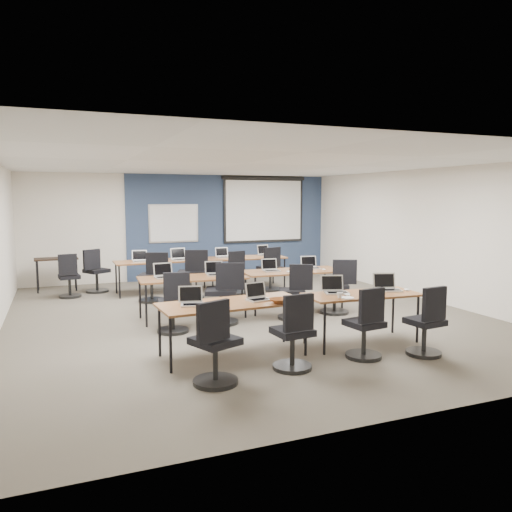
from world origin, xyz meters
name	(u,v)px	position (x,y,z in m)	size (l,w,h in m)	color
floor	(246,316)	(0.00, 0.00, 0.00)	(8.00, 9.00, 0.02)	#6B6354
ceiling	(245,163)	(0.00, 0.00, 2.70)	(8.00, 9.00, 0.02)	white
wall_back	(185,227)	(0.00, 4.50, 1.35)	(8.00, 0.04, 2.70)	beige
wall_front	(415,279)	(0.00, -4.50, 1.35)	(8.00, 0.04, 2.70)	beige
wall_right	(427,235)	(4.00, 0.00, 1.35)	(0.04, 9.00, 2.70)	beige
blue_accent_panel	(230,226)	(1.25, 4.47, 1.35)	(5.50, 0.04, 2.70)	#3D5977
whiteboard	(174,223)	(-0.30, 4.43, 1.45)	(1.28, 0.03, 0.98)	silver
projector_screen	(264,206)	(2.20, 4.41, 1.89)	(2.40, 0.10, 1.82)	black
training_table_front_left	(233,305)	(-0.97, -2.09, 0.69)	(1.94, 0.81, 0.73)	#A15C33
training_table_front_right	(362,297)	(0.97, -2.21, 0.68)	(1.67, 0.69, 0.73)	#A16A2D
training_table_mid_left	(193,279)	(-0.92, 0.18, 0.69)	(1.85, 0.77, 0.73)	brown
training_table_mid_right	(292,273)	(1.05, 0.24, 0.69)	(1.92, 0.80, 0.73)	#A5653B
training_table_back_left	(156,263)	(-1.09, 2.70, 0.68)	(1.77, 0.74, 0.73)	brown
training_table_back_right	(245,259)	(0.95, 2.59, 0.69)	(1.88, 0.78, 0.73)	#9E6C3F
laptop_0	(192,300)	(-1.50, -2.04, 0.79)	(0.31, 0.27, 0.24)	#A3A3AA
mouse_0	(214,307)	(-1.30, -2.32, 0.74)	(0.05, 0.09, 0.03)	white
task_chair_0	(215,350)	(-1.50, -3.01, 0.41)	(0.55, 0.52, 1.00)	black
laptop_1	(258,296)	(-0.60, -2.07, 0.79)	(0.30, 0.26, 0.23)	#ADAEBB
mouse_1	(279,303)	(-0.43, -2.38, 0.74)	(0.06, 0.10, 0.03)	white
task_chair_1	(294,338)	(-0.46, -2.89, 0.40)	(0.49, 0.49, 0.97)	black
laptop_2	(335,289)	(0.63, -2.03, 0.79)	(0.34, 0.28, 0.25)	#A8A8A8
mouse_2	(347,295)	(0.69, -2.26, 0.74)	(0.07, 0.10, 0.04)	white
task_chair_2	(366,329)	(0.61, -2.85, 0.40)	(0.48, 0.48, 0.96)	black
laptop_3	(388,286)	(1.46, -2.14, 0.79)	(0.34, 0.29, 0.25)	#ABABB7
mouse_3	(407,290)	(1.72, -2.26, 0.74)	(0.07, 0.10, 0.04)	white
task_chair_3	(427,327)	(1.44, -3.05, 0.39)	(0.47, 0.47, 0.96)	black
laptop_4	(164,274)	(-1.40, 0.30, 0.79)	(0.33, 0.28, 0.25)	silver
mouse_4	(174,278)	(-1.25, 0.16, 0.74)	(0.06, 0.10, 0.04)	white
task_chair_4	(174,308)	(-1.45, -0.67, 0.40)	(0.50, 0.50, 0.98)	black
laptop_5	(215,272)	(-0.49, 0.24, 0.79)	(0.32, 0.27, 0.24)	#ACACAE
mouse_5	(226,275)	(-0.33, 0.11, 0.74)	(0.06, 0.10, 0.04)	white
task_chair_5	(223,298)	(-0.56, -0.42, 0.44)	(0.61, 0.58, 1.05)	black
laptop_6	(271,268)	(0.63, 0.31, 0.79)	(0.30, 0.26, 0.23)	#AEAEB2
mouse_6	(288,272)	(0.87, 0.05, 0.74)	(0.06, 0.09, 0.03)	white
task_chair_6	(294,296)	(0.69, -0.56, 0.40)	(0.53, 0.50, 0.98)	black
laptop_7	(310,265)	(1.49, 0.35, 0.79)	(0.32, 0.27, 0.24)	silver
mouse_7	(324,269)	(1.63, 0.06, 0.74)	(0.06, 0.09, 0.03)	white
task_chair_7	(337,291)	(1.60, -0.47, 0.42)	(0.56, 0.53, 1.01)	black
laptop_8	(140,259)	(-1.44, 2.66, 0.79)	(0.32, 0.27, 0.24)	#ACACB9
mouse_8	(148,262)	(-1.30, 2.42, 0.74)	(0.06, 0.10, 0.04)	white
task_chair_8	(153,281)	(-1.32, 1.82, 0.42)	(0.58, 0.55, 1.02)	black
laptop_9	(179,257)	(-0.59, 2.63, 0.79)	(0.35, 0.29, 0.26)	#A9A9AB
mouse_9	(188,260)	(-0.43, 2.52, 0.74)	(0.05, 0.09, 0.03)	white
task_chair_9	(192,279)	(-0.53, 1.76, 0.44)	(0.60, 0.58, 1.05)	black
laptop_10	(223,255)	(0.45, 2.71, 0.79)	(0.30, 0.25, 0.23)	#ADADAD
mouse_10	(236,258)	(0.70, 2.49, 0.74)	(0.06, 0.09, 0.03)	white
task_chair_10	(236,276)	(0.50, 1.95, 0.40)	(0.48, 0.48, 0.97)	black
laptop_11	(264,253)	(1.52, 2.74, 0.79)	(0.32, 0.28, 0.25)	silver
mouse_11	(277,256)	(1.74, 2.47, 0.74)	(0.06, 0.10, 0.03)	white
task_chair_11	(271,273)	(1.37, 2.02, 0.42)	(0.53, 0.53, 1.01)	black
blue_mousepad	(218,308)	(-1.25, -2.33, 0.73)	(0.25, 0.21, 0.01)	navy
snack_bowl	(279,300)	(-0.41, -2.35, 0.76)	(0.28, 0.28, 0.07)	brown
snack_plate	(347,298)	(0.59, -2.42, 0.74)	(0.18, 0.18, 0.01)	white
coffee_cup	(340,296)	(0.47, -2.42, 0.77)	(0.07, 0.07, 0.06)	white
utility_table	(56,262)	(-3.14, 3.86, 0.66)	(0.92, 0.51, 0.75)	black
spare_chair_a	(96,275)	(-2.33, 3.30, 0.40)	(0.56, 0.50, 0.98)	black
spare_chair_b	(69,280)	(-2.89, 2.88, 0.39)	(0.46, 0.46, 0.94)	black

